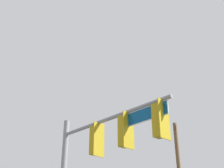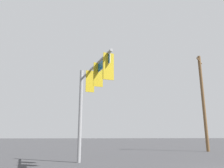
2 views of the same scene
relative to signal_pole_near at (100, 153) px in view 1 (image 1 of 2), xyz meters
name	(u,v)px [view 1 (image 1 of 2)]	position (x,y,z in m)	size (l,w,h in m)	color
signal_pole_near	(100,153)	(0.00, 0.00, 0.00)	(5.59, 1.30, 6.03)	gray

